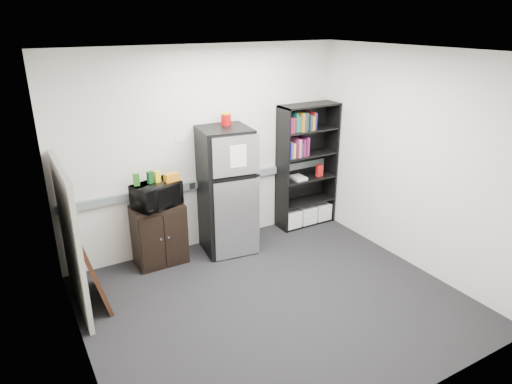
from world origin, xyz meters
TOP-DOWN VIEW (x-y plane):
  - floor at (0.00, 0.00)m, footprint 4.00×4.00m
  - wall_back at (0.00, 1.75)m, footprint 4.00×0.02m
  - wall_right at (2.00, 0.00)m, footprint 0.02×3.50m
  - wall_left at (-2.00, 0.00)m, footprint 0.02×3.50m
  - ceiling at (0.00, 0.00)m, footprint 4.00×3.50m
  - electrical_raceway at (0.00, 1.72)m, footprint 3.92×0.05m
  - wall_note at (-0.35, 1.74)m, footprint 0.14×0.00m
  - bookshelf at (1.53, 1.57)m, footprint 0.90×0.34m
  - cubicle_partition at (-1.90, 1.08)m, footprint 0.06×1.30m
  - cabinet at (-0.81, 1.50)m, footprint 0.64×0.43m
  - microwave at (-0.81, 1.48)m, footprint 0.64×0.54m
  - snack_box_a at (-1.03, 1.52)m, footprint 0.07×0.06m
  - snack_box_b at (-0.86, 1.52)m, footprint 0.08×0.07m
  - snack_box_c at (-0.77, 1.52)m, footprint 0.08×0.06m
  - snack_bag at (-0.60, 1.47)m, footprint 0.19×0.12m
  - refrigerator at (0.11, 1.42)m, footprint 0.71×0.74m
  - coffee_can at (0.20, 1.55)m, footprint 0.13×0.13m
  - framed_poster at (-1.77, 1.03)m, footprint 0.28×0.78m

SIDE VIEW (x-z plane):
  - floor at x=0.00m, z-range 0.00..0.00m
  - cabinet at x=-0.81m, z-range 0.00..0.80m
  - framed_poster at x=-1.77m, z-range 0.01..1.00m
  - cubicle_partition at x=-1.90m, z-range 0.00..1.62m
  - refrigerator at x=0.11m, z-range 0.00..1.70m
  - electrical_raceway at x=0.00m, z-range 0.85..0.95m
  - bookshelf at x=1.53m, z-range -0.01..1.84m
  - microwave at x=-0.81m, z-range 0.80..1.10m
  - snack_bag at x=-0.60m, z-range 1.10..1.20m
  - snack_box_c at x=-0.77m, z-range 1.10..1.24m
  - snack_box_a at x=-1.03m, z-range 1.10..1.25m
  - snack_box_b at x=-0.86m, z-range 1.10..1.25m
  - wall_back at x=0.00m, z-range 0.00..2.70m
  - wall_right at x=2.00m, z-range 0.00..2.70m
  - wall_left at x=-2.00m, z-range 0.00..2.70m
  - wall_note at x=-0.35m, z-range 1.50..1.60m
  - coffee_can at x=0.20m, z-range 1.70..1.88m
  - ceiling at x=0.00m, z-range 2.69..2.71m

